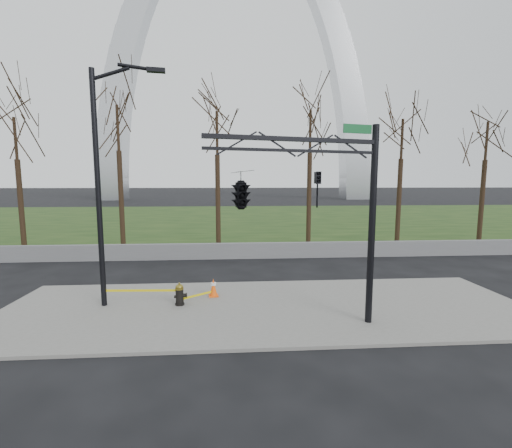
{
  "coord_description": "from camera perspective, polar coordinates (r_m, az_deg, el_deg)",
  "views": [
    {
      "loc": [
        -1.18,
        -11.43,
        4.36
      ],
      "look_at": [
        -0.24,
        2.0,
        2.72
      ],
      "focal_mm": 24.26,
      "sensor_mm": 36.0,
      "label": 1
    }
  ],
  "objects": [
    {
      "name": "ground",
      "position": [
        12.29,
        1.81,
        -13.84
      ],
      "size": [
        500.0,
        500.0,
        0.0
      ],
      "primitive_type": "plane",
      "color": "black",
      "rests_on": "ground"
    },
    {
      "name": "sidewalk",
      "position": [
        12.27,
        1.81,
        -13.63
      ],
      "size": [
        18.0,
        6.0,
        0.1
      ],
      "primitive_type": "cube",
      "color": "slate",
      "rests_on": "ground"
    },
    {
      "name": "grass_strip",
      "position": [
        41.67,
        -2.36,
        0.99
      ],
      "size": [
        120.0,
        40.0,
        0.06
      ],
      "primitive_type": "cube",
      "color": "#193412",
      "rests_on": "ground"
    },
    {
      "name": "guardrail",
      "position": [
        19.85,
        -0.52,
        -4.41
      ],
      "size": [
        60.0,
        0.3,
        0.9
      ],
      "primitive_type": "cube",
      "color": "#59595B",
      "rests_on": "ground"
    },
    {
      "name": "gateway_arch",
      "position": [
        90.9,
        -3.38,
        24.98
      ],
      "size": [
        66.0,
        6.0,
        65.0
      ],
      "primitive_type": null,
      "color": "#B7B9BE",
      "rests_on": "ground"
    },
    {
      "name": "tree_row",
      "position": [
        24.93,
        16.12,
        7.95
      ],
      "size": [
        60.67,
        4.0,
        9.83
      ],
      "color": "black",
      "rests_on": "ground"
    },
    {
      "name": "fire_hydrant",
      "position": [
        12.55,
        -12.44,
        -11.31
      ],
      "size": [
        0.5,
        0.32,
        0.8
      ],
      "rotation": [
        0.0,
        0.0,
        0.14
      ],
      "color": "black",
      "rests_on": "sidewalk"
    },
    {
      "name": "traffic_cone",
      "position": [
        13.25,
        -7.04,
        -10.34
      ],
      "size": [
        0.39,
        0.39,
        0.67
      ],
      "rotation": [
        0.0,
        0.0,
        0.14
      ],
      "color": "#FF580D",
      "rests_on": "sidewalk"
    },
    {
      "name": "street_light",
      "position": [
        12.7,
        -23.72,
        7.87
      ],
      "size": [
        2.38,
        0.51,
        8.21
      ],
      "rotation": [
        0.0,
        0.0,
        0.14
      ],
      "color": "black",
      "rests_on": "ground"
    },
    {
      "name": "traffic_signal_mast",
      "position": [
        9.26,
        2.12,
        5.61
      ],
      "size": [
        5.0,
        2.54,
        6.0
      ],
      "rotation": [
        0.0,
        0.0,
        0.22
      ],
      "color": "black",
      "rests_on": "ground"
    },
    {
      "name": "caution_tape",
      "position": [
        12.83,
        -15.3,
        -10.79
      ],
      "size": [
        3.74,
        0.86,
        0.41
      ],
      "color": "yellow",
      "rests_on": "ground"
    }
  ]
}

